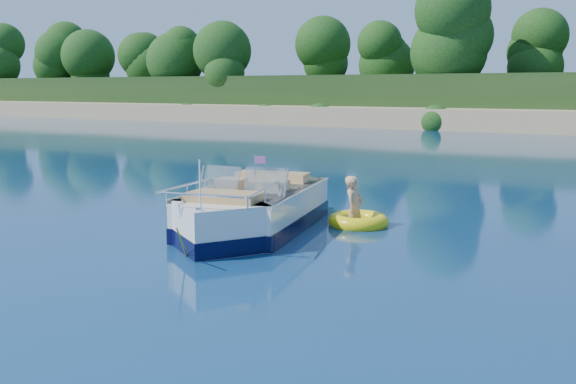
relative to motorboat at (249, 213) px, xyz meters
name	(u,v)px	position (x,y,z in m)	size (l,w,h in m)	color
ground	(195,238)	(-0.63, -1.05, -0.39)	(160.00, 160.00, 0.00)	#0A1F4C
shoreline	(571,107)	(-0.63, 62.72, 0.59)	(170.00, 59.00, 6.00)	tan
treeline	(540,52)	(-0.59, 39.96, 5.16)	(150.00, 7.12, 8.19)	black
motorboat	(249,213)	(0.00, 0.00, 0.00)	(2.90, 5.95, 2.00)	white
tow_tube	(358,221)	(1.74, 1.71, -0.30)	(1.73, 1.73, 0.35)	yellow
boy	(354,225)	(1.68, 1.65, -0.39)	(0.54, 0.36, 1.49)	tan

